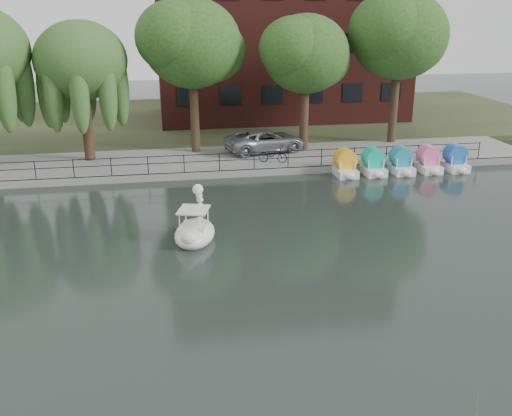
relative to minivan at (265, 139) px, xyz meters
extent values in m
plane|color=#323D39|center=(-3.39, -17.10, -1.22)|extent=(120.00, 120.00, 0.00)
cube|color=gray|center=(-3.39, -1.10, -1.02)|extent=(40.00, 6.00, 0.40)
cube|color=gray|center=(-3.39, -4.05, -1.02)|extent=(40.00, 0.25, 0.40)
cube|color=#47512D|center=(-3.39, 12.90, -1.04)|extent=(60.00, 22.00, 0.36)
cylinder|color=black|center=(-3.39, -3.85, 0.13)|extent=(32.00, 0.04, 0.04)
cylinder|color=black|center=(-3.39, -3.85, -0.27)|extent=(32.00, 0.04, 0.04)
cylinder|color=black|center=(-3.39, -3.85, -0.32)|extent=(0.05, 0.05, 1.00)
cube|color=#4C1E16|center=(3.61, 12.90, 8.14)|extent=(20.00, 10.00, 18.00)
cylinder|color=#473323|center=(-10.89, -0.10, 1.08)|extent=(0.60, 0.60, 3.80)
ellipsoid|color=#4B7033|center=(-10.89, -0.10, 5.07)|extent=(5.32, 5.32, 4.52)
cylinder|color=#473323|center=(-4.39, 0.90, 1.43)|extent=(0.60, 0.60, 4.50)
ellipsoid|color=#44702A|center=(-4.39, 0.90, 5.88)|extent=(6.00, 6.00, 5.10)
cylinder|color=#473323|center=(2.61, 0.40, 1.20)|extent=(0.60, 0.60, 4.05)
ellipsoid|color=#44702A|center=(2.61, 0.40, 5.21)|extent=(5.40, 5.40, 4.59)
cylinder|color=#473323|center=(9.11, 1.40, 1.54)|extent=(0.60, 0.60, 4.72)
ellipsoid|color=#44702A|center=(9.11, 1.40, 6.21)|extent=(6.30, 6.30, 5.36)
imported|color=gray|center=(0.00, 0.00, 0.00)|extent=(3.95, 6.38, 1.65)
imported|color=gray|center=(-0.05, -2.67, -0.32)|extent=(1.22, 1.82, 1.00)
ellipsoid|color=white|center=(-5.47, -13.01, -0.94)|extent=(2.29, 2.93, 0.57)
cube|color=white|center=(-5.49, -13.10, -0.65)|extent=(1.33, 1.40, 0.29)
cube|color=white|center=(-5.48, -13.05, 0.14)|extent=(1.51, 1.57, 0.06)
ellipsoid|color=white|center=(-5.78, -14.06, -0.70)|extent=(0.71, 0.62, 0.53)
sphere|color=white|center=(-5.22, -12.19, 0.73)|extent=(0.46, 0.46, 0.46)
cone|color=black|center=(-5.14, -11.89, 0.70)|extent=(0.25, 0.29, 0.19)
cylinder|color=yellow|center=(-5.17, -12.02, 0.71)|extent=(0.26, 0.16, 0.25)
cube|color=white|center=(3.75, -4.87, -1.00)|extent=(1.15, 1.70, 0.44)
cylinder|color=yellow|center=(3.75, -4.77, -0.27)|extent=(0.90, 1.20, 0.90)
cube|color=white|center=(5.45, -4.87, -1.00)|extent=(1.15, 1.70, 0.44)
cylinder|color=#13B7A0|center=(5.45, -4.77, -0.27)|extent=(0.90, 1.20, 0.90)
cube|color=white|center=(7.15, -4.87, -1.00)|extent=(1.15, 1.70, 0.44)
cylinder|color=teal|center=(7.15, -4.77, -0.27)|extent=(0.90, 1.20, 0.90)
cube|color=white|center=(8.85, -4.87, -1.00)|extent=(1.15, 1.70, 0.44)
cylinder|color=pink|center=(8.85, -4.77, -0.27)|extent=(0.90, 1.20, 0.90)
cube|color=white|center=(10.55, -4.87, -1.00)|extent=(1.15, 1.70, 0.44)
cylinder|color=blue|center=(10.55, -4.77, -0.27)|extent=(0.90, 1.20, 0.90)
camera|label=1|loc=(-6.72, -35.10, 7.99)|focal=40.00mm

